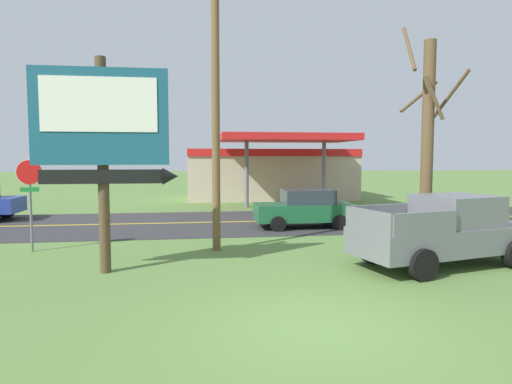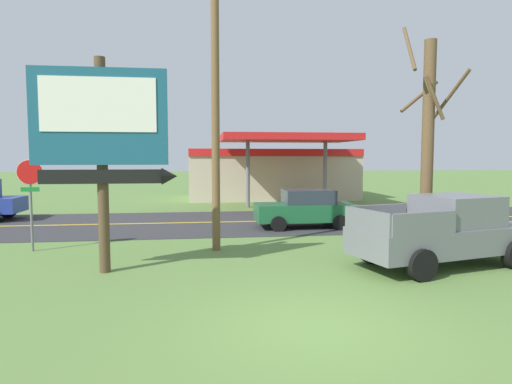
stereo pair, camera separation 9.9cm
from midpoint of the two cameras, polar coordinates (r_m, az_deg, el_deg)
ground_plane at (r=8.19m, az=7.62°, el=-17.16°), size 180.00×180.00×0.00m
road_asphalt at (r=20.65m, az=-2.03°, el=-3.88°), size 140.00×8.00×0.02m
road_centre_line at (r=20.65m, az=-2.03°, el=-3.84°), size 126.00×0.20×0.01m
motel_sign at (r=11.93m, az=-19.34°, el=7.26°), size 3.61×0.54×5.56m
stop_sign at (r=15.75m, az=-27.38°, el=0.39°), size 0.80×0.08×2.95m
utility_pole at (r=14.40m, az=-5.45°, el=13.09°), size 1.61×0.26×9.81m
bare_tree at (r=16.00m, az=21.11°, el=6.41°), size 1.96×1.76×7.50m
gas_station at (r=32.51m, az=1.76°, el=2.60°), size 12.00×11.50×4.40m
pickup_grey_parked_on_lawn at (r=13.36m, az=23.02°, el=-4.70°), size 5.52×3.18×1.96m
car_green_near_lane at (r=19.02m, az=6.20°, el=-2.13°), size 4.20×2.00×1.64m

